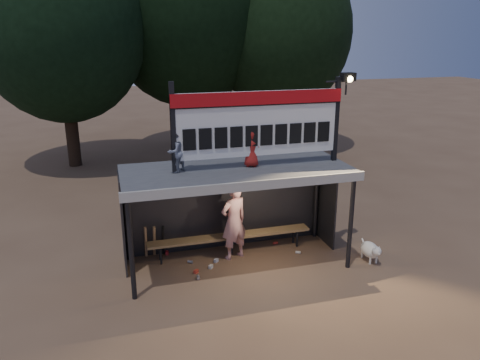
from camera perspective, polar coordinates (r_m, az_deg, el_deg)
name	(u,v)px	position (r m, az deg, el deg)	size (l,w,h in m)	color
ground	(237,263)	(11.11, -0.42, -10.08)	(80.00, 80.00, 0.00)	brown
player	(234,221)	(10.98, -0.77, -5.04)	(0.68, 0.45, 1.87)	white
child_a	(175,152)	(9.91, -7.87, 3.45)	(0.44, 0.34, 0.90)	gray
child_b	(251,148)	(10.26, 1.40, 3.92)	(0.41, 0.26, 0.83)	maroon
dugout_shelter	(233,185)	(10.61, -0.80, -0.61)	(5.10, 2.08, 2.32)	#3E3F41
scoreboard_assembly	(261,121)	(10.17, 2.60, 7.17)	(4.10, 0.27, 1.99)	black
bench	(230,237)	(11.40, -1.18, -6.92)	(4.00, 0.35, 0.48)	olive
tree_left	(60,23)	(19.54, -21.08, 17.46)	(6.46, 6.46, 9.27)	black
tree_mid	(186,8)	(21.33, -6.64, 20.11)	(7.22, 7.22, 10.36)	black
tree_right	(281,32)	(21.41, 5.07, 17.52)	(6.08, 6.08, 8.72)	black
dog	(371,250)	(11.50, 15.64, -8.23)	(0.36, 0.81, 0.49)	white
bats	(154,241)	(11.36, -10.41, -7.32)	(0.47, 0.33, 0.84)	#9F734A
litter	(219,260)	(11.16, -2.54, -9.76)	(3.19, 1.50, 0.08)	red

